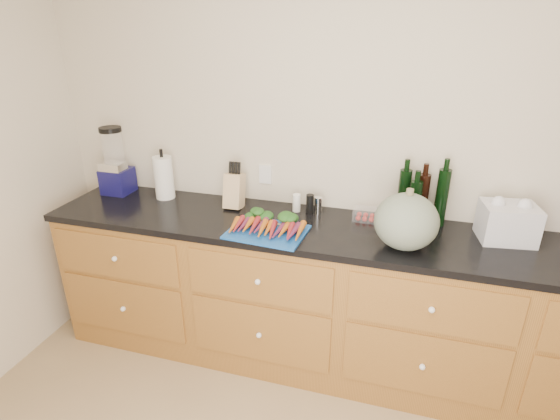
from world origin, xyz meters
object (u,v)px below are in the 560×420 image
(cutting_board, at_px, (267,232))
(knife_block, at_px, (234,191))
(carrots, at_px, (269,225))
(blender_appliance, at_px, (115,165))
(paper_towel, at_px, (164,178))
(tomato_box, at_px, (365,214))
(squash, at_px, (406,222))

(cutting_board, distance_m, knife_block, 0.44)
(carrots, xyz_separation_m, knife_block, (-0.31, 0.27, 0.07))
(blender_appliance, distance_m, paper_towel, 0.36)
(tomato_box, bearing_deg, carrots, -149.40)
(carrots, bearing_deg, blender_appliance, 166.28)
(cutting_board, bearing_deg, knife_block, 135.90)
(knife_block, bearing_deg, cutting_board, -44.10)
(carrots, distance_m, squash, 0.74)
(squash, bearing_deg, cutting_board, -176.93)
(knife_block, height_order, tomato_box, knife_block)
(carrots, height_order, knife_block, knife_block)
(knife_block, relative_size, tomato_box, 1.50)
(cutting_board, height_order, carrots, carrots)
(squash, relative_size, tomato_box, 2.26)
(squash, xyz_separation_m, blender_appliance, (-1.90, 0.28, 0.05))
(cutting_board, xyz_separation_m, carrots, (0.00, 0.03, 0.03))
(squash, xyz_separation_m, knife_block, (-1.04, 0.26, -0.04))
(cutting_board, xyz_separation_m, paper_towel, (-0.81, 0.32, 0.13))
(cutting_board, bearing_deg, tomato_box, 33.28)
(cutting_board, xyz_separation_m, squash, (0.73, 0.04, 0.14))
(blender_appliance, bearing_deg, squash, -8.35)
(blender_appliance, xyz_separation_m, knife_block, (0.86, -0.02, -0.09))
(carrots, xyz_separation_m, blender_appliance, (-1.17, 0.28, 0.16))
(blender_appliance, bearing_deg, paper_towel, 0.39)
(blender_appliance, bearing_deg, cutting_board, -15.22)
(squash, bearing_deg, knife_block, 165.90)
(carrots, bearing_deg, squash, 0.51)
(paper_towel, bearing_deg, knife_block, -2.29)
(carrots, distance_m, paper_towel, 0.87)
(squash, bearing_deg, paper_towel, 169.66)
(carrots, distance_m, knife_block, 0.42)
(cutting_board, height_order, paper_towel, paper_towel)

